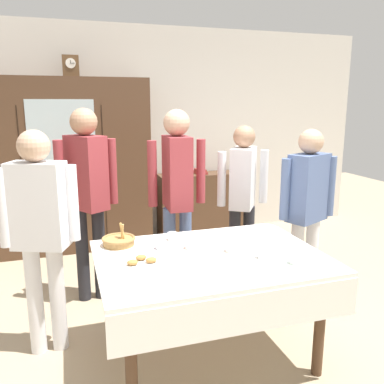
{
  "coord_description": "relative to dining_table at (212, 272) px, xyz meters",
  "views": [
    {
      "loc": [
        -0.89,
        -2.61,
        1.76
      ],
      "look_at": [
        0.0,
        0.2,
        1.11
      ],
      "focal_mm": 37.94,
      "sensor_mm": 36.0,
      "label": 1
    }
  ],
  "objects": [
    {
      "name": "spoon_far_right",
      "position": [
        0.07,
        0.35,
        0.11
      ],
      "size": [
        0.12,
        0.02,
        0.01
      ],
      "color": "silver",
      "rests_on": "dining_table"
    },
    {
      "name": "person_behind_table_right",
      "position": [
        -0.72,
        1.18,
        0.4
      ],
      "size": [
        0.52,
        0.41,
        1.72
      ],
      "color": "#232328",
      "rests_on": "ground"
    },
    {
      "name": "person_beside_shelf",
      "position": [
        0.04,
        1.0,
        0.39
      ],
      "size": [
        0.52,
        0.37,
        1.71
      ],
      "color": "slate",
      "rests_on": "ground"
    },
    {
      "name": "tea_cup_mid_left",
      "position": [
        -0.16,
        0.39,
        0.13
      ],
      "size": [
        0.13,
        0.13,
        0.06
      ],
      "color": "white",
      "rests_on": "dining_table"
    },
    {
      "name": "ground_plane",
      "position": [
        0.0,
        0.23,
        -0.65
      ],
      "size": [
        12.0,
        12.0,
        0.0
      ],
      "primitive_type": "plane",
      "color": "tan",
      "rests_on": "ground"
    },
    {
      "name": "mantel_clock",
      "position": [
        -0.75,
        2.59,
        1.51
      ],
      "size": [
        0.18,
        0.11,
        0.24
      ],
      "color": "brown",
      "rests_on": "wall_cabinet"
    },
    {
      "name": "tea_cup_front_edge",
      "position": [
        -0.29,
        0.23,
        0.13
      ],
      "size": [
        0.13,
        0.13,
        0.06
      ],
      "color": "white",
      "rests_on": "dining_table"
    },
    {
      "name": "dining_table",
      "position": [
        0.0,
        0.0,
        0.0
      ],
      "size": [
        1.5,
        1.09,
        0.76
      ],
      "color": "#4C3321",
      "rests_on": "ground"
    },
    {
      "name": "book_stack",
      "position": [
        0.82,
        2.64,
        0.21
      ],
      "size": [
        0.14,
        0.22,
        0.06
      ],
      "color": "#99332D",
      "rests_on": "bookshelf_low"
    },
    {
      "name": "person_behind_table_left",
      "position": [
        -1.08,
        0.46,
        0.31
      ],
      "size": [
        0.52,
        0.32,
        1.59
      ],
      "color": "silver",
      "rests_on": "ground"
    },
    {
      "name": "bookshelf_low",
      "position": [
        0.82,
        2.64,
        -0.23
      ],
      "size": [
        1.13,
        0.35,
        0.84
      ],
      "color": "#4C3321",
      "rests_on": "ground"
    },
    {
      "name": "tea_cup_far_right",
      "position": [
        0.31,
        -0.14,
        0.13
      ],
      "size": [
        0.13,
        0.13,
        0.06
      ],
      "color": "white",
      "rests_on": "dining_table"
    },
    {
      "name": "tea_cup_far_left",
      "position": [
        -0.09,
        0.18,
        0.13
      ],
      "size": [
        0.13,
        0.13,
        0.06
      ],
      "color": "white",
      "rests_on": "dining_table"
    },
    {
      "name": "wall_cabinet",
      "position": [
        -0.9,
        2.59,
        0.37
      ],
      "size": [
        2.01,
        0.46,
        2.04
      ],
      "color": "#4C3321",
      "rests_on": "ground"
    },
    {
      "name": "pastry_plate",
      "position": [
        -0.47,
        0.0,
        0.12
      ],
      "size": [
        0.28,
        0.28,
        0.05
      ],
      "color": "white",
      "rests_on": "dining_table"
    },
    {
      "name": "person_by_cabinet",
      "position": [
        1.06,
        0.53,
        0.28
      ],
      "size": [
        0.52,
        0.33,
        1.55
      ],
      "color": "silver",
      "rests_on": "ground"
    },
    {
      "name": "person_near_right_end",
      "position": [
        0.73,
        1.11,
        0.28
      ],
      "size": [
        0.52,
        0.41,
        1.55
      ],
      "color": "#232328",
      "rests_on": "ground"
    },
    {
      "name": "spoon_center",
      "position": [
        -0.19,
        -0.17,
        0.11
      ],
      "size": [
        0.12,
        0.02,
        0.01
      ],
      "color": "silver",
      "rests_on": "dining_table"
    },
    {
      "name": "tea_cup_near_right",
      "position": [
        0.15,
        0.03,
        0.13
      ],
      "size": [
        0.13,
        0.13,
        0.06
      ],
      "color": "white",
      "rests_on": "dining_table"
    },
    {
      "name": "back_wall",
      "position": [
        0.0,
        2.88,
        0.7
      ],
      "size": [
        6.4,
        0.1,
        2.7
      ],
      "primitive_type": "cube",
      "color": "silver",
      "rests_on": "ground"
    },
    {
      "name": "tea_cup_center",
      "position": [
        0.46,
        -0.28,
        0.13
      ],
      "size": [
        0.13,
        0.13,
        0.06
      ],
      "color": "silver",
      "rests_on": "dining_table"
    },
    {
      "name": "bread_basket",
      "position": [
        -0.56,
        0.42,
        0.14
      ],
      "size": [
        0.24,
        0.24,
        0.16
      ],
      "color": "#9E7542",
      "rests_on": "dining_table"
    }
  ]
}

